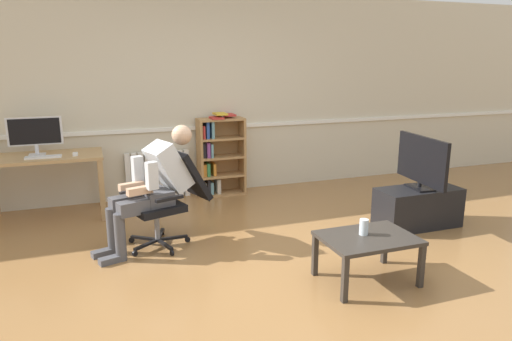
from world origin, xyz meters
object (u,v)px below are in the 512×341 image
at_px(office_chair, 171,194).
at_px(person_seated, 153,184).
at_px(tv_stand, 418,207).
at_px(tv_screen, 422,162).
at_px(computer_desk, 45,164).
at_px(drinking_glass, 364,227).
at_px(radiator, 158,175).
at_px(computer_mouse, 75,154).
at_px(coffee_table, 368,242).
at_px(keyboard, 43,157).
at_px(bookshelf, 218,156).
at_px(imac_monitor, 35,133).

distance_m(office_chair, person_seated, 0.22).
xyz_separation_m(tv_stand, tv_screen, (0.00, -0.00, 0.52)).
height_order(computer_desk, drinking_glass, computer_desk).
relative_size(office_chair, person_seated, 0.79).
relative_size(computer_desk, person_seated, 1.06).
distance_m(radiator, office_chair, 1.63).
bearing_deg(tv_stand, office_chair, 169.93).
bearing_deg(tv_screen, computer_desk, 72.24).
height_order(computer_mouse, office_chair, office_chair).
distance_m(tv_stand, coffee_table, 1.58).
relative_size(coffee_table, drinking_glass, 5.75).
height_order(computer_desk, keyboard, keyboard).
relative_size(office_chair, drinking_glass, 7.05).
xyz_separation_m(keyboard, computer_mouse, (0.34, 0.02, 0.01)).
xyz_separation_m(computer_mouse, radiator, (0.99, 0.51, -0.45)).
relative_size(person_seated, drinking_glass, 8.91).
relative_size(keyboard, bookshelf, 0.34).
xyz_separation_m(bookshelf, person_seated, (-1.08, -1.57, 0.11)).
distance_m(computer_desk, keyboard, 0.18).
xyz_separation_m(radiator, person_seated, (-0.27, -1.67, 0.33)).
bearing_deg(office_chair, drinking_glass, 27.58).
distance_m(imac_monitor, keyboard, 0.34).
bearing_deg(drinking_glass, keyboard, 136.66).
distance_m(radiator, drinking_glass, 3.24).
height_order(radiator, tv_screen, tv_screen).
bearing_deg(bookshelf, person_seated, -124.47).
bearing_deg(bookshelf, office_chair, -120.82).
bearing_deg(office_chair, computer_desk, -152.58).
height_order(radiator, person_seated, person_seated).
bearing_deg(keyboard, imac_monitor, 109.61).
xyz_separation_m(keyboard, coffee_table, (2.61, -2.49, -0.42)).
xyz_separation_m(computer_desk, computer_mouse, (0.34, -0.12, 0.12)).
height_order(tv_screen, drinking_glass, tv_screen).
relative_size(imac_monitor, tv_stand, 0.63).
bearing_deg(imac_monitor, coffee_table, -45.26).
height_order(tv_stand, tv_screen, tv_screen).
xyz_separation_m(bookshelf, office_chair, (-0.90, -1.52, -0.02)).
bearing_deg(radiator, coffee_table, -66.97).
bearing_deg(computer_desk, imac_monitor, 133.40).
xyz_separation_m(computer_desk, drinking_glass, (2.60, -2.59, -0.18)).
height_order(keyboard, radiator, keyboard).
bearing_deg(computer_mouse, computer_desk, 160.53).
height_order(imac_monitor, tv_stand, imac_monitor).
bearing_deg(office_chair, keyboard, -149.22).
relative_size(computer_desk, coffee_table, 1.65).
xyz_separation_m(keyboard, tv_stand, (3.88, -1.56, -0.55)).
xyz_separation_m(computer_mouse, bookshelf, (1.79, 0.41, -0.24)).
height_order(bookshelf, drinking_glass, bookshelf).
height_order(computer_desk, tv_screen, tv_screen).
height_order(keyboard, coffee_table, keyboard).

